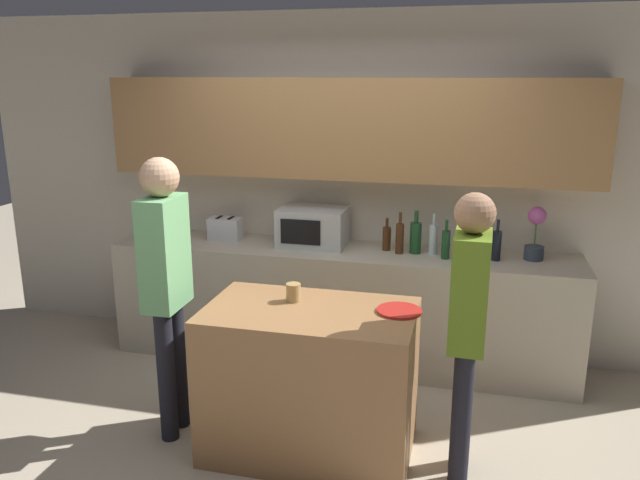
% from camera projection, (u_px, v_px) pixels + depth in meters
% --- Properties ---
extents(ground_plane, '(14.00, 14.00, 0.00)m').
position_uv_depth(ground_plane, '(291.00, 457.00, 3.74)').
color(ground_plane, '#BCAD93').
extents(back_wall, '(6.40, 0.40, 2.70)m').
position_uv_depth(back_wall, '(348.00, 164.00, 4.90)').
color(back_wall, beige).
rests_on(back_wall, ground_plane).
extents(back_counter, '(3.60, 0.62, 0.91)m').
position_uv_depth(back_counter, '(340.00, 305.00, 4.93)').
color(back_counter, '#B7AD99').
rests_on(back_counter, ground_plane).
extents(kitchen_island, '(1.22, 0.73, 0.91)m').
position_uv_depth(kitchen_island, '(310.00, 381.00, 3.71)').
color(kitchen_island, '#996B42').
rests_on(kitchen_island, ground_plane).
extents(microwave, '(0.52, 0.39, 0.30)m').
position_uv_depth(microwave, '(313.00, 227.00, 4.89)').
color(microwave, '#B7BABC').
rests_on(microwave, back_counter).
extents(toaster, '(0.26, 0.16, 0.18)m').
position_uv_depth(toaster, '(225.00, 229.00, 5.08)').
color(toaster, silver).
rests_on(toaster, back_counter).
extents(potted_plant, '(0.14, 0.14, 0.40)m').
position_uv_depth(potted_plant, '(535.00, 233.00, 4.50)').
color(potted_plant, '#333D4C').
rests_on(potted_plant, back_counter).
extents(bottle_0, '(0.06, 0.06, 0.25)m').
position_uv_depth(bottle_0, '(387.00, 238.00, 4.77)').
color(bottle_0, '#472814').
rests_on(bottle_0, back_counter).
extents(bottle_1, '(0.06, 0.06, 0.32)m').
position_uv_depth(bottle_1, '(400.00, 238.00, 4.67)').
color(bottle_1, '#472814').
rests_on(bottle_1, back_counter).
extents(bottle_2, '(0.09, 0.09, 0.33)m').
position_uv_depth(bottle_2, '(416.00, 237.00, 4.68)').
color(bottle_2, '#194723').
rests_on(bottle_2, back_counter).
extents(bottle_3, '(0.06, 0.06, 0.31)m').
position_uv_depth(bottle_3, '(433.00, 239.00, 4.66)').
color(bottle_3, silver).
rests_on(bottle_3, back_counter).
extents(bottle_4, '(0.06, 0.06, 0.29)m').
position_uv_depth(bottle_4, '(446.00, 244.00, 4.54)').
color(bottle_4, '#194723').
rests_on(bottle_4, back_counter).
extents(bottle_5, '(0.08, 0.08, 0.27)m').
position_uv_depth(bottle_5, '(463.00, 246.00, 4.51)').
color(bottle_5, silver).
rests_on(bottle_5, back_counter).
extents(bottle_6, '(0.08, 0.08, 0.25)m').
position_uv_depth(bottle_6, '(478.00, 243.00, 4.62)').
color(bottle_6, black).
rests_on(bottle_6, back_counter).
extents(bottle_7, '(0.06, 0.06, 0.30)m').
position_uv_depth(bottle_7, '(497.00, 245.00, 4.50)').
color(bottle_7, black).
rests_on(bottle_7, back_counter).
extents(plate_on_island, '(0.26, 0.26, 0.01)m').
position_uv_depth(plate_on_island, '(399.00, 311.00, 3.55)').
color(plate_on_island, red).
rests_on(plate_on_island, kitchen_island).
extents(cup_0, '(0.09, 0.09, 0.11)m').
position_uv_depth(cup_0, '(293.00, 292.00, 3.71)').
color(cup_0, tan).
rests_on(cup_0, kitchen_island).
extents(person_left, '(0.22, 0.35, 1.64)m').
position_uv_depth(person_left, '(468.00, 315.00, 3.35)').
color(person_left, black).
rests_on(person_left, ground_plane).
extents(person_center, '(0.23, 0.34, 1.77)m').
position_uv_depth(person_center, '(166.00, 274.00, 3.74)').
color(person_center, black).
rests_on(person_center, ground_plane).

